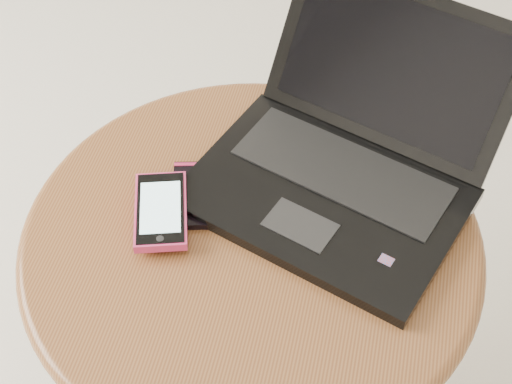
# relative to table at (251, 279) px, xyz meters

# --- Properties ---
(table) EXTENTS (0.57, 0.57, 0.45)m
(table) POSITION_rel_table_xyz_m (0.00, 0.00, 0.00)
(table) COLOR #582913
(table) RESTS_ON ground
(laptop) EXTENTS (0.42, 0.43, 0.19)m
(laptop) POSITION_rel_table_xyz_m (0.09, 0.11, 0.13)
(laptop) COLOR black
(laptop) RESTS_ON table
(phone_black) EXTENTS (0.08, 0.12, 0.01)m
(phone_black) POSITION_rel_table_xyz_m (-0.08, 0.04, 0.10)
(phone_black) COLOR black
(phone_black) RESTS_ON table
(phone_pink) EXTENTS (0.09, 0.13, 0.01)m
(phone_pink) POSITION_rel_table_xyz_m (-0.11, -0.00, 0.11)
(phone_pink) COLOR #CE2F63
(phone_pink) RESTS_ON phone_black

